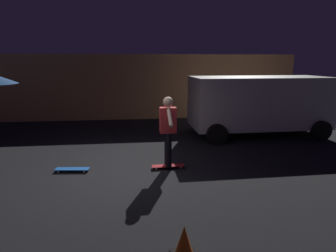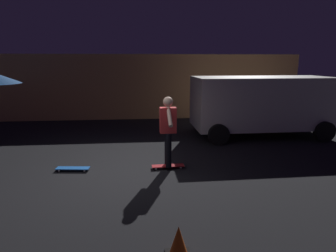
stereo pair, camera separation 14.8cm
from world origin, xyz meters
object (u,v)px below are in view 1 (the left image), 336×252
at_px(skateboard_spare, 72,169).
at_px(skateboard_ridden, 168,166).
at_px(parked_van, 259,102).
at_px(skater, 168,127).
at_px(traffic_cone, 184,243).

bearing_deg(skateboard_spare, skateboard_ridden, -1.39).
xyz_separation_m(parked_van, skater, (-3.49, -2.85, -0.12)).
distance_m(parked_van, skateboard_ridden, 4.64).
bearing_deg(skater, traffic_cone, -93.04).
height_order(parked_van, traffic_cone, parked_van).
height_order(skater, traffic_cone, skater).
bearing_deg(parked_van, traffic_cone, -121.03).
bearing_deg(parked_van, skater, -140.74).
height_order(skateboard_ridden, skateboard_spare, same).
distance_m(skater, traffic_cone, 3.34).
bearing_deg(skater, skateboard_spare, 178.61).
bearing_deg(parked_van, skateboard_spare, -154.07).
height_order(skateboard_ridden, traffic_cone, traffic_cone).
bearing_deg(skateboard_ridden, skateboard_spare, 178.61).
relative_size(skateboard_ridden, traffic_cone, 1.71).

